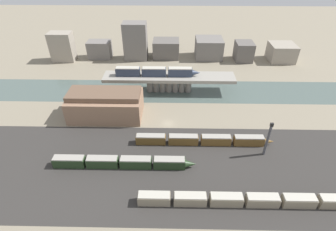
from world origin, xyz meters
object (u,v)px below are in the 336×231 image
at_px(signal_tower, 268,139).
at_px(train_yard_far, 203,140).
at_px(train_yard_near, 249,200).
at_px(train_yard_mid, 123,162).
at_px(warehouse_building, 106,104).
at_px(train_on_bridge, 157,72).

bearing_deg(signal_tower, train_yard_far, 166.15).
bearing_deg(train_yard_near, signal_tower, 63.61).
relative_size(train_yard_near, train_yard_mid, 1.35).
bearing_deg(warehouse_building, train_on_bridge, 46.12).
xyz_separation_m(train_yard_near, train_yard_far, (-10.28, 25.27, 0.04)).
height_order(train_yard_mid, train_yard_far, train_yard_mid).
bearing_deg(train_yard_mid, train_yard_near, -20.29).
xyz_separation_m(train_on_bridge, signal_tower, (38.69, -42.55, -3.48)).
distance_m(train_yard_near, signal_tower, 23.13).
distance_m(train_yard_far, warehouse_building, 41.85).
height_order(train_yard_near, train_yard_mid, train_yard_mid).
relative_size(train_yard_near, warehouse_building, 2.15).
bearing_deg(warehouse_building, train_yard_mid, -68.50).
bearing_deg(train_yard_far, train_on_bridge, 116.07).
distance_m(warehouse_building, signal_tower, 62.42).
relative_size(train_yard_mid, warehouse_building, 1.59).
height_order(train_on_bridge, train_yard_near, train_on_bridge).
xyz_separation_m(train_yard_near, train_yard_mid, (-37.03, 13.69, 0.07)).
bearing_deg(train_yard_near, train_on_bridge, 114.51).
height_order(train_yard_mid, signal_tower, signal_tower).
distance_m(train_yard_near, train_yard_mid, 39.48).
distance_m(train_on_bridge, signal_tower, 57.62).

